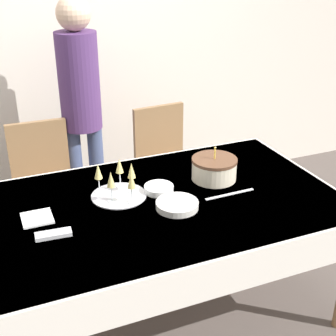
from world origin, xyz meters
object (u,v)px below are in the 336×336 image
at_px(champagne_tray, 119,183).
at_px(plate_stack_main, 177,205).
at_px(dining_chair_far_left, 45,186).
at_px(dining_chair_far_right, 165,165).
at_px(person_standing, 80,99).
at_px(birthday_cake, 214,169).
at_px(plate_stack_dessert, 159,189).

relative_size(champagne_tray, plate_stack_main, 1.35).
xyz_separation_m(dining_chair_far_left, plate_stack_main, (0.55, -1.00, 0.26)).
xyz_separation_m(dining_chair_far_right, person_standing, (-0.56, 0.16, 0.53)).
height_order(dining_chair_far_right, plate_stack_main, dining_chair_far_right).
height_order(dining_chair_far_left, birthday_cake, birthday_cake).
bearing_deg(plate_stack_dessert, person_standing, 101.58).
relative_size(dining_chair_far_right, champagne_tray, 3.10).
bearing_deg(champagne_tray, plate_stack_dessert, -9.40).
xyz_separation_m(plate_stack_main, plate_stack_dessert, (-0.02, 0.20, 0.00)).
bearing_deg(plate_stack_dessert, birthday_cake, 3.55).
height_order(plate_stack_dessert, person_standing, person_standing).
bearing_deg(dining_chair_far_right, plate_stack_main, -108.94).
bearing_deg(dining_chair_far_right, champagne_tray, -127.54).
xyz_separation_m(dining_chair_far_left, person_standing, (0.33, 0.16, 0.53)).
bearing_deg(dining_chair_far_left, plate_stack_dessert, -56.55).
distance_m(dining_chair_far_right, birthday_cake, 0.84).
relative_size(birthday_cake, champagne_tray, 0.87).
height_order(birthday_cake, champagne_tray, birthday_cake).
height_order(birthday_cake, plate_stack_dessert, birthday_cake).
relative_size(dining_chair_far_right, plate_stack_dessert, 5.73).
xyz_separation_m(dining_chair_far_left, birthday_cake, (0.88, -0.78, 0.31)).
relative_size(birthday_cake, person_standing, 0.15).
bearing_deg(birthday_cake, dining_chair_far_right, 89.29).
bearing_deg(dining_chair_far_left, person_standing, 26.47).
xyz_separation_m(dining_chair_far_right, champagne_tray, (-0.59, -0.76, 0.33)).
xyz_separation_m(dining_chair_far_right, plate_stack_dessert, (-0.37, -0.80, 0.26)).
bearing_deg(plate_stack_dessert, dining_chair_far_right, 65.39).
bearing_deg(dining_chair_far_right, dining_chair_far_left, 179.98).
xyz_separation_m(birthday_cake, plate_stack_main, (-0.33, -0.23, -0.05)).
relative_size(dining_chair_far_left, plate_stack_main, 4.19).
bearing_deg(plate_stack_main, champagne_tray, 135.09).
relative_size(dining_chair_far_right, birthday_cake, 3.56).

